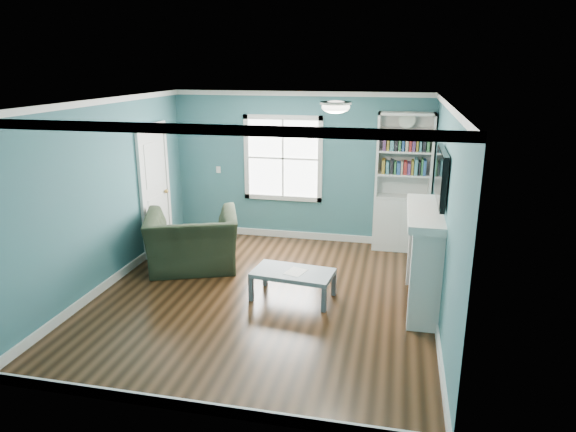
# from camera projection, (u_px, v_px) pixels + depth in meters

# --- Properties ---
(floor) EXTENTS (5.00, 5.00, 0.00)m
(floor) POSITION_uv_depth(u_px,v_px,m) (264.00, 296.00, 6.99)
(floor) COLOR black
(floor) RESTS_ON ground
(room_walls) EXTENTS (5.00, 5.00, 5.00)m
(room_walls) POSITION_uv_depth(u_px,v_px,m) (263.00, 183.00, 6.54)
(room_walls) COLOR #36747A
(room_walls) RESTS_ON ground
(trim) EXTENTS (4.50, 5.00, 2.60)m
(trim) POSITION_uv_depth(u_px,v_px,m) (263.00, 209.00, 6.64)
(trim) COLOR white
(trim) RESTS_ON ground
(window) EXTENTS (1.40, 0.06, 1.50)m
(window) POSITION_uv_depth(u_px,v_px,m) (283.00, 158.00, 8.96)
(window) COLOR white
(window) RESTS_ON room_walls
(bookshelf) EXTENTS (0.90, 0.35, 2.31)m
(bookshelf) POSITION_uv_depth(u_px,v_px,m) (402.00, 196.00, 8.52)
(bookshelf) COLOR silver
(bookshelf) RESTS_ON ground
(fireplace) EXTENTS (0.44, 1.58, 1.30)m
(fireplace) POSITION_uv_depth(u_px,v_px,m) (424.00, 259.00, 6.57)
(fireplace) COLOR black
(fireplace) RESTS_ON ground
(tv) EXTENTS (0.06, 1.10, 0.65)m
(tv) POSITION_uv_depth(u_px,v_px,m) (441.00, 176.00, 6.23)
(tv) COLOR black
(tv) RESTS_ON fireplace
(door) EXTENTS (0.12, 0.98, 2.17)m
(door) POSITION_uv_depth(u_px,v_px,m) (155.00, 188.00, 8.45)
(door) COLOR silver
(door) RESTS_ON ground
(ceiling_fixture) EXTENTS (0.38, 0.38, 0.15)m
(ceiling_fixture) POSITION_uv_depth(u_px,v_px,m) (336.00, 106.00, 6.17)
(ceiling_fixture) COLOR white
(ceiling_fixture) RESTS_ON room_walls
(light_switch) EXTENTS (0.08, 0.01, 0.12)m
(light_switch) POSITION_uv_depth(u_px,v_px,m) (218.00, 170.00, 9.28)
(light_switch) COLOR white
(light_switch) RESTS_ON room_walls
(recliner) EXTENTS (1.57, 1.30, 1.18)m
(recliner) POSITION_uv_depth(u_px,v_px,m) (192.00, 232.00, 7.79)
(recliner) COLOR black
(recliner) RESTS_ON ground
(coffee_table) EXTENTS (1.12, 0.69, 0.39)m
(coffee_table) POSITION_uv_depth(u_px,v_px,m) (293.00, 275.00, 6.85)
(coffee_table) COLOR #535A64
(coffee_table) RESTS_ON ground
(paper_sheet) EXTENTS (0.30, 0.35, 0.00)m
(paper_sheet) POSITION_uv_depth(u_px,v_px,m) (296.00, 272.00, 6.81)
(paper_sheet) COLOR white
(paper_sheet) RESTS_ON coffee_table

